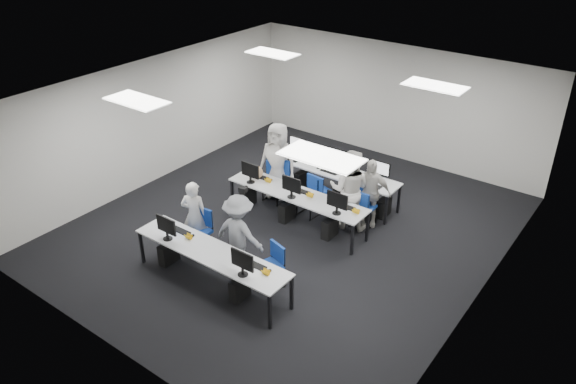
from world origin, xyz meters
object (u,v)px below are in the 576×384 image
Objects in this scene: chair_0 at (198,240)px; chair_5 at (278,181)px; chair_4 at (351,213)px; chair_1 at (270,274)px; desk_front at (211,253)px; chair_6 at (318,197)px; desk_mid at (297,196)px; chair_7 at (363,214)px; chair_3 at (310,203)px; photographer at (239,233)px; student_0 at (195,216)px; chair_2 at (277,188)px; student_3 at (369,193)px; student_2 at (278,161)px; student_1 at (350,189)px.

chair_0 is 2.93m from chair_5.
chair_1 is at bearing -87.05° from chair_4.
desk_front is 3.50m from chair_6.
desk_mid is 3.88× the size of chair_6.
chair_7 is (0.32, 2.79, 0.01)m from chair_1.
chair_0 is 3.27m from chair_4.
chair_3 is 2.46m from photographer.
desk_front is 3.63× the size of chair_5.
chair_3 is (-0.86, 2.53, 0.01)m from chair_1.
chair_5 is at bearing -163.50° from chair_6.
chair_1 is at bearing 166.43° from photographer.
chair_3 is at bearing 89.74° from desk_mid.
chair_3 is at bearing -166.21° from chair_4.
chair_7 is at bearing -151.77° from student_0.
chair_5 is 0.57× the size of photographer.
chair_5 is (-2.04, 2.90, 0.01)m from chair_1.
chair_2 is 2.74m from photographer.
desk_front is at bearing 80.00° from photographer.
chair_1 is 0.56× the size of student_3.
chair_5 reaches higher than chair_3.
chair_0 is 0.98× the size of chair_2.
desk_front is at bearing -109.80° from chair_7.
chair_0 is 0.63× the size of student_0.
chair_1 is at bearing -66.82° from desk_mid.
student_2 is at bearing 144.81° from desk_mid.
chair_2 is (-0.98, 3.19, -0.38)m from desk_front.
chair_0 reaches higher than chair_3.
chair_1 is 0.57× the size of student_0.
chair_4 is 0.60m from student_3.
chair_5 is 2.85m from student_0.
chair_0 reaches higher than chair_5.
chair_3 is 0.56× the size of photographer.
desk_mid is 1.47m from chair_7.
chair_3 is at bearing 89.96° from desk_front.
chair_0 is 1.03× the size of chair_4.
chair_5 is 0.49× the size of student_2.
desk_front is 1.27m from student_0.
student_3 is at bearing 99.29° from chair_1.
chair_0 is 0.49m from student_0.
chair_4 reaches higher than chair_1.
chair_4 is 1.03× the size of chair_5.
desk_front is 3.35× the size of chair_2.
chair_1 is 2.67m from student_1.
chair_6 is 3.03m from student_0.
student_1 is at bearing -100.04° from chair_4.
chair_1 is 3.55m from chair_5.
chair_3 is (0.98, -0.08, -0.03)m from chair_2.
student_0 is (-1.05, -2.80, 0.48)m from chair_6.
desk_mid is (0.00, 2.60, 0.00)m from desk_front.
chair_3 is 1.11m from student_1.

